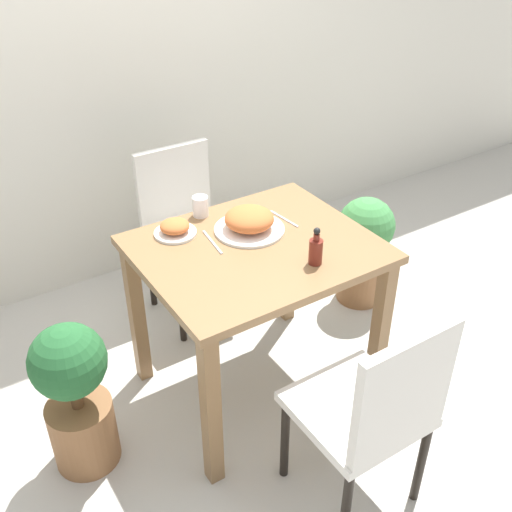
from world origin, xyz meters
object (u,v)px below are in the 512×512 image
at_px(food_plate, 249,221).
at_px(potted_plant_right, 364,245).
at_px(chair_near, 375,408).
at_px(potted_plant_left, 75,395).
at_px(side_plate, 175,228).
at_px(drink_cup, 200,206).
at_px(sauce_bottle, 316,250).
at_px(chair_far, 186,225).

distance_m(food_plate, potted_plant_right, 0.95).
bearing_deg(chair_near, food_plate, -92.49).
bearing_deg(potted_plant_right, potted_plant_left, -171.91).
relative_size(side_plate, drink_cup, 1.97).
height_order(drink_cup, potted_plant_left, drink_cup).
xyz_separation_m(drink_cup, sauce_bottle, (0.19, -0.57, 0.01)).
distance_m(food_plate, potted_plant_left, 0.97).
height_order(chair_near, potted_plant_right, chair_near).
xyz_separation_m(chair_near, drink_cup, (-0.07, 1.08, 0.31)).
xyz_separation_m(food_plate, drink_cup, (-0.11, 0.23, -0.00)).
bearing_deg(sauce_bottle, potted_plant_left, 164.65).
distance_m(side_plate, potted_plant_right, 1.18).
xyz_separation_m(chair_near, potted_plant_right, (0.85, 1.00, -0.15)).
bearing_deg(chair_near, potted_plant_left, -43.33).
bearing_deg(chair_near, chair_far, -91.37).
relative_size(chair_near, sauce_bottle, 5.70).
bearing_deg(sauce_bottle, potted_plant_right, 33.66).
distance_m(drink_cup, potted_plant_right, 1.04).
bearing_deg(food_plate, sauce_bottle, -76.92).
xyz_separation_m(chair_far, drink_cup, (-0.11, -0.39, 0.31)).
xyz_separation_m(chair_far, side_plate, (-0.27, -0.47, 0.30)).
height_order(sauce_bottle, potted_plant_right, sauce_bottle).
distance_m(chair_near, drink_cup, 1.12).
relative_size(chair_far, potted_plant_right, 1.44).
height_order(chair_far, food_plate, chair_far).
xyz_separation_m(side_plate, potted_plant_left, (-0.57, -0.23, -0.44)).
xyz_separation_m(chair_near, food_plate, (0.04, 0.85, 0.31)).
height_order(chair_near, food_plate, chair_near).
xyz_separation_m(drink_cup, potted_plant_left, (-0.74, -0.32, -0.46)).
bearing_deg(sauce_bottle, chair_far, 94.90).
xyz_separation_m(chair_far, food_plate, (0.00, -0.61, 0.31)).
distance_m(chair_near, sauce_bottle, 0.62).
height_order(drink_cup, sauce_bottle, sauce_bottle).
relative_size(sauce_bottle, potted_plant_left, 0.23).
relative_size(chair_far, potted_plant_left, 1.32).
relative_size(chair_near, potted_plant_right, 1.44).
bearing_deg(chair_far, food_plate, -89.80).
relative_size(side_plate, sauce_bottle, 1.13).
xyz_separation_m(chair_far, potted_plant_right, (0.82, -0.47, -0.15)).
height_order(food_plate, potted_plant_right, food_plate).
bearing_deg(food_plate, chair_near, -92.49).
relative_size(food_plate, sauce_bottle, 1.89).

